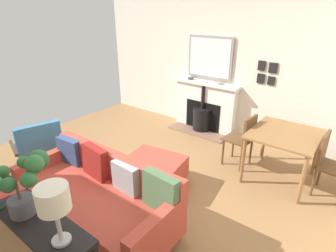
{
  "coord_description": "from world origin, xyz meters",
  "views": [
    {
      "loc": [
        2.25,
        2.46,
        2.33
      ],
      "look_at": [
        -0.61,
        0.27,
        0.76
      ],
      "focal_mm": 28.94,
      "sensor_mm": 36.0,
      "label": 1
    }
  ],
  "objects_px": {
    "armchair_accent": "(39,145)",
    "console_table": "(21,213)",
    "mantel_bowl_near": "(190,78)",
    "dining_chair_near_fireplace": "(243,137)",
    "ottoman": "(154,169)",
    "potted_plant": "(21,180)",
    "dining_chair_by_back_wall": "(328,160)",
    "fireplace": "(204,110)",
    "sofa": "(98,196)",
    "dining_table": "(284,139)",
    "mantel_bowl_far": "(219,83)",
    "book_stack": "(8,194)",
    "table_lamp_far_end": "(53,201)"
  },
  "relations": [
    {
      "from": "armchair_accent",
      "to": "console_table",
      "type": "bearing_deg",
      "value": 57.42
    },
    {
      "from": "mantel_bowl_near",
      "to": "dining_chair_near_fireplace",
      "type": "xyz_separation_m",
      "value": [
        0.9,
        1.58,
        -0.51
      ]
    },
    {
      "from": "ottoman",
      "to": "potted_plant",
      "type": "bearing_deg",
      "value": 3.76
    },
    {
      "from": "potted_plant",
      "to": "dining_chair_by_back_wall",
      "type": "distance_m",
      "value": 3.54
    },
    {
      "from": "potted_plant",
      "to": "dining_chair_near_fireplace",
      "type": "relative_size",
      "value": 0.64
    },
    {
      "from": "mantel_bowl_near",
      "to": "ottoman",
      "type": "xyz_separation_m",
      "value": [
        2.12,
        0.8,
        -0.78
      ]
    },
    {
      "from": "fireplace",
      "to": "armchair_accent",
      "type": "height_order",
      "value": "fireplace"
    },
    {
      "from": "console_table",
      "to": "sofa",
      "type": "bearing_deg",
      "value": 179.76
    },
    {
      "from": "dining_chair_by_back_wall",
      "to": "mantel_bowl_near",
      "type": "bearing_deg",
      "value": -107.91
    },
    {
      "from": "console_table",
      "to": "dining_table",
      "type": "bearing_deg",
      "value": 154.87
    },
    {
      "from": "mantel_bowl_far",
      "to": "book_stack",
      "type": "relative_size",
      "value": 0.41
    },
    {
      "from": "console_table",
      "to": "dining_chair_near_fireplace",
      "type": "relative_size",
      "value": 2.02
    },
    {
      "from": "potted_plant",
      "to": "mantel_bowl_near",
      "type": "bearing_deg",
      "value": -166.62
    },
    {
      "from": "potted_plant",
      "to": "mantel_bowl_far",
      "type": "bearing_deg",
      "value": -176.03
    },
    {
      "from": "sofa",
      "to": "potted_plant",
      "type": "relative_size",
      "value": 3.59
    },
    {
      "from": "book_stack",
      "to": "dining_chair_near_fireplace",
      "type": "relative_size",
      "value": 0.33
    },
    {
      "from": "mantel_bowl_far",
      "to": "dining_chair_near_fireplace",
      "type": "bearing_deg",
      "value": 45.94
    },
    {
      "from": "book_stack",
      "to": "dining_chair_near_fireplace",
      "type": "bearing_deg",
      "value": 161.82
    },
    {
      "from": "sofa",
      "to": "armchair_accent",
      "type": "distance_m",
      "value": 1.51
    },
    {
      "from": "mantel_bowl_far",
      "to": "dining_chair_by_back_wall",
      "type": "relative_size",
      "value": 0.14
    },
    {
      "from": "console_table",
      "to": "book_stack",
      "type": "bearing_deg",
      "value": -88.54
    },
    {
      "from": "fireplace",
      "to": "ottoman",
      "type": "height_order",
      "value": "fireplace"
    },
    {
      "from": "fireplace",
      "to": "console_table",
      "type": "distance_m",
      "value": 3.89
    },
    {
      "from": "console_table",
      "to": "dining_table",
      "type": "xyz_separation_m",
      "value": [
        -2.99,
        1.4,
        -0.02
      ]
    },
    {
      "from": "potted_plant",
      "to": "dining_chair_near_fireplace",
      "type": "xyz_separation_m",
      "value": [
        -2.97,
        0.66,
        -0.57
      ]
    },
    {
      "from": "ottoman",
      "to": "dining_table",
      "type": "relative_size",
      "value": 0.9
    },
    {
      "from": "book_stack",
      "to": "dining_table",
      "type": "xyz_separation_m",
      "value": [
        -2.99,
        1.56,
        -0.16
      ]
    },
    {
      "from": "fireplace",
      "to": "mantel_bowl_far",
      "type": "relative_size",
      "value": 11.68
    },
    {
      "from": "fireplace",
      "to": "dining_table",
      "type": "distance_m",
      "value": 2.0
    },
    {
      "from": "sofa",
      "to": "dining_table",
      "type": "xyz_separation_m",
      "value": [
        -2.17,
        1.4,
        0.29
      ]
    },
    {
      "from": "armchair_accent",
      "to": "dining_chair_by_back_wall",
      "type": "distance_m",
      "value": 4.02
    },
    {
      "from": "armchair_accent",
      "to": "dining_chair_by_back_wall",
      "type": "relative_size",
      "value": 1.0
    },
    {
      "from": "ottoman",
      "to": "mantel_bowl_far",
      "type": "bearing_deg",
      "value": -175.85
    },
    {
      "from": "ottoman",
      "to": "console_table",
      "type": "relative_size",
      "value": 0.5
    },
    {
      "from": "fireplace",
      "to": "dining_chair_near_fireplace",
      "type": "relative_size",
      "value": 1.59
    },
    {
      "from": "mantel_bowl_near",
      "to": "sofa",
      "type": "xyz_separation_m",
      "value": [
        3.06,
        0.76,
        -0.68
      ]
    },
    {
      "from": "dining_table",
      "to": "potted_plant",
      "type": "bearing_deg",
      "value": -22.58
    },
    {
      "from": "table_lamp_far_end",
      "to": "dining_chair_by_back_wall",
      "type": "bearing_deg",
      "value": 156.15
    },
    {
      "from": "dining_table",
      "to": "book_stack",
      "type": "bearing_deg",
      "value": -27.55
    },
    {
      "from": "table_lamp_far_end",
      "to": "dining_chair_by_back_wall",
      "type": "height_order",
      "value": "table_lamp_far_end"
    },
    {
      "from": "dining_chair_near_fireplace",
      "to": "dining_chair_by_back_wall",
      "type": "distance_m",
      "value": 1.16
    },
    {
      "from": "fireplace",
      "to": "dining_chair_near_fireplace",
      "type": "height_order",
      "value": "fireplace"
    },
    {
      "from": "console_table",
      "to": "dining_chair_near_fireplace",
      "type": "xyz_separation_m",
      "value": [
        -2.98,
        0.82,
        -0.15
      ]
    },
    {
      "from": "mantel_bowl_far",
      "to": "dining_chair_near_fireplace",
      "type": "height_order",
      "value": "mantel_bowl_far"
    },
    {
      "from": "sofa",
      "to": "dining_table",
      "type": "relative_size",
      "value": 2.07
    },
    {
      "from": "ottoman",
      "to": "potted_plant",
      "type": "xyz_separation_m",
      "value": [
        1.75,
        0.11,
        0.83
      ]
    },
    {
      "from": "sofa",
      "to": "ottoman",
      "type": "height_order",
      "value": "sofa"
    },
    {
      "from": "mantel_bowl_far",
      "to": "book_stack",
      "type": "xyz_separation_m",
      "value": [
        3.88,
        -0.05,
        -0.22
      ]
    },
    {
      "from": "mantel_bowl_far",
      "to": "dining_chair_by_back_wall",
      "type": "xyz_separation_m",
      "value": [
        0.88,
        2.08,
        -0.52
      ]
    },
    {
      "from": "dining_chair_by_back_wall",
      "to": "book_stack",
      "type": "bearing_deg",
      "value": -35.49
    }
  ]
}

